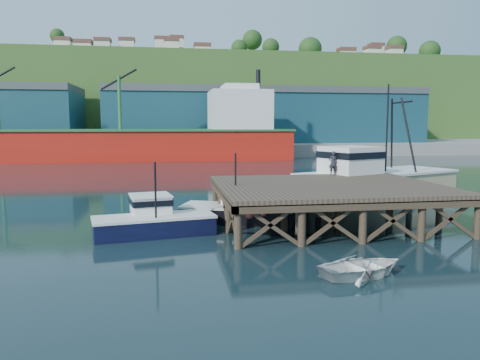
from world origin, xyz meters
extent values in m
plane|color=black|center=(0.00, 0.00, 0.00)|extent=(300.00, 300.00, 0.00)
cube|color=brown|center=(5.50, 0.00, 2.00)|extent=(12.00, 10.00, 0.25)
cube|color=#473828|center=(5.50, -4.85, 1.75)|extent=(12.00, 0.30, 0.35)
cylinder|color=#473828|center=(-0.20, -4.70, 0.80)|extent=(0.36, 0.36, 2.60)
cylinder|color=#473828|center=(11.20, -4.70, 0.80)|extent=(0.36, 0.36, 2.60)
cylinder|color=#473828|center=(-0.20, 4.70, 0.80)|extent=(0.36, 0.36, 2.60)
cylinder|color=#473828|center=(11.20, 4.70, 0.80)|extent=(0.36, 0.36, 2.60)
cube|color=gray|center=(0.00, 70.00, 1.00)|extent=(160.00, 40.00, 2.00)
cube|color=#194854|center=(0.00, 65.00, 6.50)|extent=(28.00, 16.00, 9.00)
cube|color=#194854|center=(30.00, 65.00, 6.50)|extent=(30.00, 16.00, 9.00)
cube|color=red|center=(-12.00, 48.00, 2.20)|extent=(55.00, 9.50, 4.40)
cube|color=#26592D|center=(-12.00, 48.00, 4.50)|extent=(55.50, 10.00, 0.30)
cube|color=silver|center=(8.00, 48.00, 7.50)|extent=(9.00, 9.00, 6.00)
cube|color=silver|center=(8.00, 48.00, 10.80)|extent=(5.00, 7.00, 1.20)
cylinder|color=black|center=(11.00, 48.00, 12.50)|extent=(0.70, 0.70, 2.50)
cube|color=#2D511E|center=(0.00, 100.00, 11.00)|extent=(220.00, 50.00, 22.00)
cube|color=black|center=(-3.85, -1.58, 0.44)|extent=(5.99, 3.10, 0.88)
cube|color=silver|center=(-3.85, -1.58, 0.90)|extent=(6.11, 3.16, 0.12)
cube|color=silver|center=(-4.04, -0.57, 1.33)|extent=(2.17, 2.17, 0.88)
cube|color=black|center=(-4.04, -0.57, 1.52)|extent=(2.29, 2.29, 0.29)
cylinder|color=black|center=(-3.74, -2.14, 2.26)|extent=(0.10, 0.10, 2.75)
cube|color=black|center=(0.65, 0.85, 0.42)|extent=(6.51, 4.34, 0.85)
cube|color=silver|center=(0.65, 0.85, 0.86)|extent=(6.64, 4.43, 0.11)
cube|color=silver|center=(1.05, 1.88, 1.27)|extent=(2.63, 2.63, 0.85)
cube|color=black|center=(1.05, 1.88, 1.46)|extent=(2.78, 2.78, 0.28)
cylinder|color=black|center=(0.43, 0.29, 2.35)|extent=(0.10, 0.10, 3.01)
sphere|color=#FF5F5D|center=(0.48, -1.77, 1.03)|extent=(0.39, 0.39, 0.39)
sphere|color=#FF5F5D|center=(1.33, -1.59, 1.22)|extent=(0.39, 0.39, 0.39)
sphere|color=red|center=(0.95, -2.06, 1.41)|extent=(0.39, 0.39, 0.39)
cube|color=#C7B881|center=(11.48, 6.50, 0.98)|extent=(12.60, 8.40, 1.95)
cube|color=silver|center=(11.48, 6.50, 2.01)|extent=(12.88, 8.68, 0.16)
cube|color=silver|center=(8.77, 6.50, 2.93)|extent=(4.17, 4.06, 1.95)
cube|color=black|center=(8.77, 6.50, 3.36)|extent=(4.31, 4.20, 0.43)
cylinder|color=black|center=(12.02, 6.50, 4.88)|extent=(0.12, 0.12, 6.51)
imported|color=silver|center=(3.64, -8.98, 0.34)|extent=(3.77, 3.10, 0.68)
imported|color=black|center=(7.37, 4.40, 2.89)|extent=(0.59, 0.41, 1.54)
camera|label=1|loc=(-3.18, -24.26, 5.37)|focal=35.00mm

